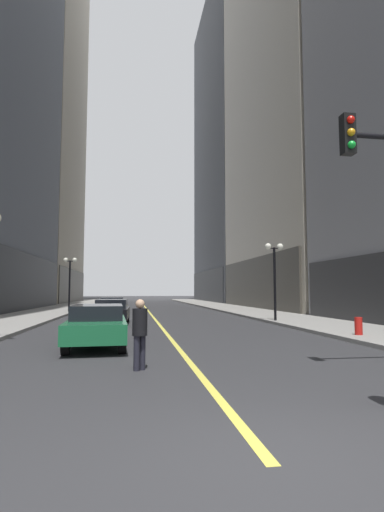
{
  "coord_description": "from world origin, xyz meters",
  "views": [
    {
      "loc": [
        -1.45,
        -4.06,
        1.78
      ],
      "look_at": [
        3.68,
        30.33,
        4.8
      ],
      "focal_mm": 28.17,
      "sensor_mm": 36.0,
      "label": 1
    }
  ],
  "objects": [
    {
      "name": "ground_plane",
      "position": [
        0.0,
        35.0,
        0.0
      ],
      "size": [
        200.0,
        200.0,
        0.0
      ],
      "primitive_type": "plane",
      "color": "#2D2D30"
    },
    {
      "name": "sidewalk_left",
      "position": [
        -8.25,
        35.0,
        0.07
      ],
      "size": [
        4.5,
        78.0,
        0.15
      ],
      "primitive_type": "cube",
      "color": "gray",
      "rests_on": "ground"
    },
    {
      "name": "sidewalk_right",
      "position": [
        8.25,
        35.0,
        0.07
      ],
      "size": [
        4.5,
        78.0,
        0.15
      ],
      "primitive_type": "cube",
      "color": "gray",
      "rests_on": "ground"
    },
    {
      "name": "lane_centre_stripe",
      "position": [
        0.0,
        35.0,
        0.0
      ],
      "size": [
        0.16,
        70.0,
        0.01
      ],
      "primitive_type": "cube",
      "color": "#E5D64C",
      "rests_on": "ground"
    },
    {
      "name": "building_left_far",
      "position": [
        -17.51,
        60.0,
        43.0
      ],
      "size": [
        14.19,
        26.0,
        86.16
      ],
      "color": "#B7AD99",
      "rests_on": "ground"
    },
    {
      "name": "building_right_mid",
      "position": [
        15.61,
        34.5,
        21.77
      ],
      "size": [
        10.42,
        24.0,
        43.75
      ],
      "color": "#B7AD99",
      "rests_on": "ground"
    },
    {
      "name": "building_right_far",
      "position": [
        18.33,
        60.0,
        25.96
      ],
      "size": [
        15.85,
        26.0,
        52.06
      ],
      "color": "slate",
      "rests_on": "ground"
    },
    {
      "name": "car_green",
      "position": [
        -2.55,
        9.33,
        0.72
      ],
      "size": [
        1.99,
        4.75,
        1.32
      ],
      "color": "#196038",
      "rests_on": "ground"
    },
    {
      "name": "car_black",
      "position": [
        -2.51,
        17.96,
        0.72
      ],
      "size": [
        1.9,
        4.06,
        1.32
      ],
      "color": "black",
      "rests_on": "ground"
    },
    {
      "name": "car_silver",
      "position": [
        -2.85,
        25.47,
        0.72
      ],
      "size": [
        1.83,
        4.07,
        1.32
      ],
      "color": "#B7B7BC",
      "rests_on": "ground"
    },
    {
      "name": "pedestrian_in_black_coat",
      "position": [
        -1.26,
        5.19,
        0.92
      ],
      "size": [
        0.47,
        0.47,
        1.59
      ],
      "color": "black",
      "rests_on": "ground"
    },
    {
      "name": "street_lamp_left_far",
      "position": [
        -6.4,
        29.14,
        3.26
      ],
      "size": [
        1.06,
        0.36,
        4.43
      ],
      "color": "black",
      "rests_on": "ground"
    },
    {
      "name": "street_lamp_right_mid",
      "position": [
        6.4,
        17.34,
        3.26
      ],
      "size": [
        1.06,
        0.36,
        4.43
      ],
      "color": "black",
      "rests_on": "ground"
    },
    {
      "name": "fire_hydrant_right",
      "position": [
        6.9,
        9.92,
        0.4
      ],
      "size": [
        0.28,
        0.28,
        0.8
      ],
      "primitive_type": "cylinder",
      "color": "red",
      "rests_on": "ground"
    }
  ]
}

